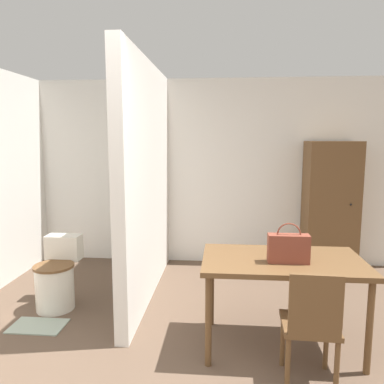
{
  "coord_description": "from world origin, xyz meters",
  "views": [
    {
      "loc": [
        0.24,
        -1.66,
        1.71
      ],
      "look_at": [
        -0.06,
        1.76,
        1.22
      ],
      "focal_mm": 35.0,
      "sensor_mm": 36.0,
      "label": 1
    }
  ],
  "objects_px": {
    "dining_table": "(282,268)",
    "handbag": "(288,248)",
    "wooden_chair": "(311,324)",
    "wooden_cabinet": "(330,208)",
    "toilet": "(57,278)"
  },
  "relations": [
    {
      "from": "handbag",
      "to": "wooden_cabinet",
      "type": "bearing_deg",
      "value": 66.65
    },
    {
      "from": "dining_table",
      "to": "handbag",
      "type": "height_order",
      "value": "handbag"
    },
    {
      "from": "toilet",
      "to": "handbag",
      "type": "height_order",
      "value": "handbag"
    },
    {
      "from": "wooden_chair",
      "to": "wooden_cabinet",
      "type": "relative_size",
      "value": 0.51
    },
    {
      "from": "wooden_chair",
      "to": "wooden_cabinet",
      "type": "xyz_separation_m",
      "value": [
        0.75,
        2.37,
        0.38
      ]
    },
    {
      "from": "dining_table",
      "to": "handbag",
      "type": "xyz_separation_m",
      "value": [
        0.03,
        -0.09,
        0.19
      ]
    },
    {
      "from": "dining_table",
      "to": "handbag",
      "type": "relative_size",
      "value": 4.05
    },
    {
      "from": "dining_table",
      "to": "handbag",
      "type": "distance_m",
      "value": 0.22
    },
    {
      "from": "dining_table",
      "to": "toilet",
      "type": "bearing_deg",
      "value": 165.56
    },
    {
      "from": "dining_table",
      "to": "wooden_chair",
      "type": "distance_m",
      "value": 0.56
    },
    {
      "from": "toilet",
      "to": "wooden_cabinet",
      "type": "xyz_separation_m",
      "value": [
        3.04,
        1.31,
        0.54
      ]
    },
    {
      "from": "wooden_cabinet",
      "to": "handbag",
      "type": "bearing_deg",
      "value": -113.35
    },
    {
      "from": "wooden_cabinet",
      "to": "toilet",
      "type": "bearing_deg",
      "value": -156.66
    },
    {
      "from": "handbag",
      "to": "toilet",
      "type": "bearing_deg",
      "value": 163.52
    },
    {
      "from": "dining_table",
      "to": "toilet",
      "type": "relative_size",
      "value": 1.84
    }
  ]
}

